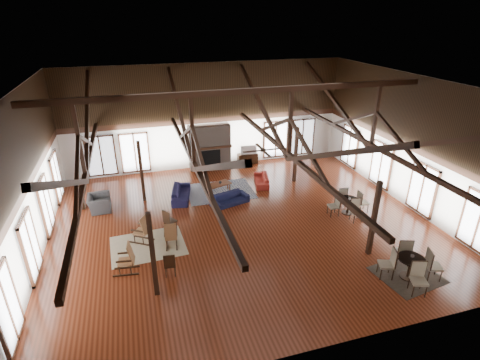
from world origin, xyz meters
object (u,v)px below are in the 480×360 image
object	(u,v)px
armchair	(99,203)
tv_console	(248,158)
coffee_table	(219,184)
sofa_navy_front	(230,199)
cafe_table_near	(410,264)
sofa_navy_left	(181,193)
sofa_orange	(261,180)
cafe_table_far	(348,203)

from	to	relation	value
armchair	tv_console	size ratio (longest dim) A/B	0.94
armchair	coffee_table	bearing A→B (deg)	-87.87
sofa_navy_front	cafe_table_near	size ratio (longest dim) A/B	0.86
sofa_navy_front	tv_console	size ratio (longest dim) A/B	1.53
coffee_table	sofa_navy_left	bearing A→B (deg)	167.99
sofa_navy_left	coffee_table	distance (m)	1.99
sofa_navy_front	coffee_table	world-z (taller)	sofa_navy_front
cafe_table_near	tv_console	bearing A→B (deg)	100.27
sofa_orange	armchair	xyz separation A→B (m)	(-8.21, -0.59, 0.12)
sofa_navy_left	tv_console	xyz separation A→B (m)	(4.58, 3.61, 0.01)
sofa_navy_front	armchair	bearing A→B (deg)	154.09
sofa_navy_left	sofa_orange	world-z (taller)	sofa_navy_left
cafe_table_near	tv_console	xyz separation A→B (m)	(-2.15, 11.87, -0.25)
armchair	sofa_orange	bearing A→B (deg)	-86.91
cafe_table_far	sofa_orange	bearing A→B (deg)	123.66
coffee_table	armchair	bearing A→B (deg)	164.68
tv_console	cafe_table_far	bearing A→B (deg)	-70.59
sofa_orange	armchair	world-z (taller)	armchair
sofa_navy_front	cafe_table_near	distance (m)	8.40
sofa_navy_front	sofa_orange	size ratio (longest dim) A/B	1.07
sofa_navy_front	coffee_table	size ratio (longest dim) A/B	1.38
sofa_navy_left	coffee_table	bearing A→B (deg)	-70.64
sofa_orange	cafe_table_near	bearing A→B (deg)	28.61
armchair	cafe_table_far	distance (m)	11.51
sofa_orange	cafe_table_far	bearing A→B (deg)	47.27
armchair	cafe_table_far	xyz separation A→B (m)	(10.96, -3.53, 0.14)
sofa_orange	coffee_table	distance (m)	2.43
sofa_navy_front	cafe_table_near	bearing A→B (deg)	-72.27
tv_console	armchair	bearing A→B (deg)	-156.20
tv_console	cafe_table_near	bearing A→B (deg)	-79.73
sofa_navy_front	cafe_table_near	xyz separation A→B (m)	(4.57, -7.04, 0.29)
sofa_orange	cafe_table_near	world-z (taller)	cafe_table_near
cafe_table_near	tv_console	distance (m)	12.07
coffee_table	tv_console	size ratio (longest dim) A/B	1.11
cafe_table_far	sofa_navy_left	bearing A→B (deg)	153.04
sofa_orange	armchair	distance (m)	8.23
sofa_navy_left	cafe_table_far	distance (m)	8.00
sofa_navy_left	coffee_table	world-z (taller)	sofa_navy_left
cafe_table_near	cafe_table_far	distance (m)	4.65
sofa_navy_front	tv_console	bearing A→B (deg)	48.08
cafe_table_far	tv_console	world-z (taller)	cafe_table_far
tv_console	sofa_navy_front	bearing A→B (deg)	-116.64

